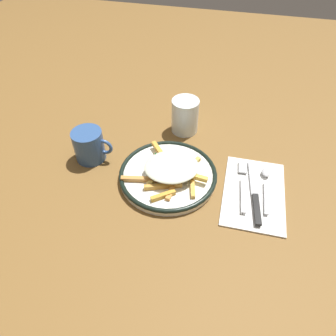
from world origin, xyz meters
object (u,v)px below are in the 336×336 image
Objects in this scene: spoon at (266,182)px; napkin at (254,192)px; water_glass at (185,116)px; coffee_mug at (89,145)px; plate at (168,175)px; fork at (243,185)px; knife at (255,196)px; fries_heap at (171,169)px.

napkin is at bearing -127.41° from spoon.
coffee_mug is at bearing -140.61° from water_glass.
water_glass is at bearing 90.08° from plate.
coffee_mug reaches higher than fork.
plate is at bearing -176.42° from fork.
fork is 0.28m from water_glass.
spoon is at bearing 65.74° from knife.
water_glass is at bearing 144.83° from spoon.
plate is at bearing 179.98° from napkin.
water_glass reaches higher than spoon.
knife is (0.00, -0.02, 0.01)m from napkin.
spoon is at bearing 1.20° from coffee_mug.
fork is at bearing -157.82° from spoon.
fork is at bearing -1.74° from coffee_mug.
fries_heap reaches higher than fork.
water_glass is (-0.01, 0.21, 0.01)m from fries_heap.
fork is (-0.03, 0.01, 0.01)m from napkin.
napkin is 1.33× the size of fork.
fries_heap is at bearing -23.65° from plate.
plate is 2.32× the size of coffee_mug.
coffee_mug is (-0.23, 0.02, 0.03)m from plate.
napkin is 1.54× the size of spoon.
plate reaches higher than spoon.
spoon is (0.25, 0.03, 0.00)m from plate.
water_glass is (-0.22, 0.21, 0.05)m from napkin.
fries_heap is at bearing -6.92° from coffee_mug.
plate is 1.67× the size of spoon.
knife reaches higher than fork.
spoon is at bearing 9.08° from fries_heap.
plate is at bearing -6.26° from coffee_mug.
coffee_mug is at bearing -178.80° from spoon.
plate reaches higher than knife.
knife is at bearing -5.53° from coffee_mug.
fork is at bearing 4.86° from fries_heap.
napkin is 0.02m from knife.
spoon is at bearing 52.59° from napkin.
water_glass reaches higher than fries_heap.
coffee_mug is (-0.45, 0.04, 0.03)m from knife.
knife is (0.22, -0.02, 0.00)m from plate.
water_glass is 0.29m from coffee_mug.
fork is 0.04m from knife.
napkin is 0.31m from water_glass.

